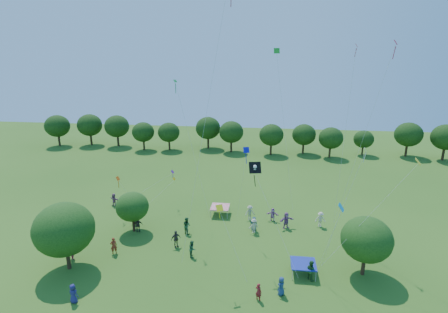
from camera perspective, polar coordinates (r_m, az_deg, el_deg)
near_tree_west at (r=34.80m, az=-24.66°, el=-10.75°), size 5.32×5.32×6.40m
near_tree_north at (r=39.88m, az=-14.75°, el=-7.92°), size 3.58×3.58×4.58m
near_tree_east at (r=33.59m, az=22.26°, el=-12.42°), size 4.41×4.41×5.48m
treeline at (r=70.19m, az=2.85°, el=4.03°), size 88.01×8.77×6.77m
tent_red_stripe at (r=43.16m, az=-0.64°, el=-8.24°), size 2.20×2.20×1.10m
tent_blue at (r=33.30m, az=12.83°, el=-16.71°), size 2.20×2.20×1.10m
crowd_person_0 at (r=39.85m, az=4.90°, el=-10.87°), size 0.86×0.58×1.59m
crowd_person_1 at (r=37.10m, az=-17.57°, el=-13.71°), size 0.77×0.71×1.74m
crowd_person_2 at (r=39.24m, az=-6.09°, el=-11.12°), size 1.04×0.98×1.89m
crowd_person_3 at (r=42.09m, az=4.25°, el=-9.14°), size 1.31×0.97×1.83m
crowd_person_4 at (r=42.31m, az=-14.48°, el=-9.74°), size 0.90×0.43×1.51m
crowd_person_5 at (r=40.73m, az=10.13°, el=-10.21°), size 1.87×1.37×1.90m
crowd_person_6 at (r=31.91m, az=-23.40°, el=-19.85°), size 0.89×0.62×1.63m
crowd_person_7 at (r=37.61m, az=-23.57°, el=-13.87°), size 0.80×0.78×1.82m
crowd_person_8 at (r=35.21m, az=-5.20°, el=-14.75°), size 0.56×0.88×1.67m
crowd_person_9 at (r=41.90m, az=15.46°, el=-9.87°), size 1.18×0.54×1.80m
crowd_person_10 at (r=36.87m, az=-7.87°, el=-13.17°), size 1.12×1.07×1.81m
crowd_person_11 at (r=47.88m, az=-17.50°, el=-6.73°), size 1.67×1.16×1.69m
crowd_person_12 at (r=30.69m, az=9.34°, el=-20.17°), size 0.79×0.92×1.63m
crowd_person_13 at (r=29.99m, az=5.66°, el=-21.12°), size 0.68×0.62×1.53m
crowd_person_14 at (r=32.86m, az=13.98°, el=-17.54°), size 0.95×1.00×1.82m
crowd_person_15 at (r=39.27m, az=4.88°, el=-11.22°), size 1.21×0.89×1.70m
crowd_person_16 at (r=40.44m, az=-13.86°, el=-10.79°), size 1.10×0.72×1.73m
crowd_person_17 at (r=42.20m, az=7.94°, el=-9.37°), size 1.55×0.77×1.59m
pirate_kite at (r=31.19m, az=5.21°, el=-2.13°), size 4.52×4.78×8.43m
red_high_kite at (r=30.48m, az=-0.35°, el=21.13°), size 4.15×5.09×25.25m
small_kite_0 at (r=37.05m, az=19.76°, el=8.44°), size 0.70×0.48×18.69m
small_kite_1 at (r=43.97m, az=-9.04°, el=-4.53°), size 3.15×4.05×2.88m
small_kite_2 at (r=31.66m, az=27.01°, el=-3.36°), size 7.29×1.38×9.73m
small_kite_3 at (r=37.15m, az=-6.22°, el=5.19°), size 3.87×1.05×15.18m
small_kite_4 at (r=36.12m, az=3.46°, el=-0.53°), size 1.34×1.95×8.60m
small_kite_5 at (r=45.44m, az=-9.42°, el=-3.25°), size 5.34×2.36×3.40m
small_kite_6 at (r=28.69m, az=20.27°, el=-4.07°), size 2.57×1.37×11.05m
small_kite_7 at (r=28.10m, az=18.24°, el=-9.04°), size 0.81×3.08×7.03m
small_kite_8 at (r=35.07m, az=23.74°, el=8.84°), size 3.25×3.32×18.86m
small_kite_9 at (r=43.37m, az=-16.72°, el=-3.93°), size 0.92×2.19×3.85m
small_kite_10 at (r=28.94m, az=-0.26°, el=-9.80°), size 2.81×1.97×5.82m
small_kite_11 at (r=40.63m, az=9.16°, el=11.36°), size 2.93×2.48×18.37m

